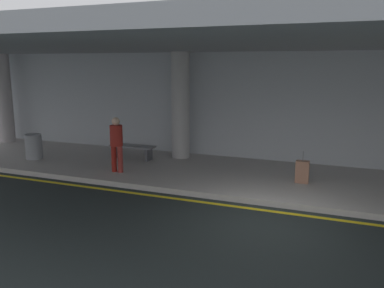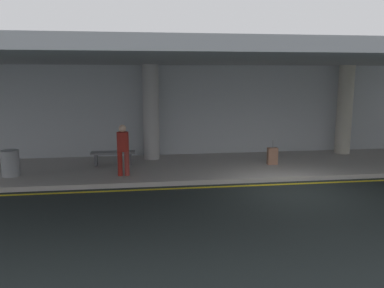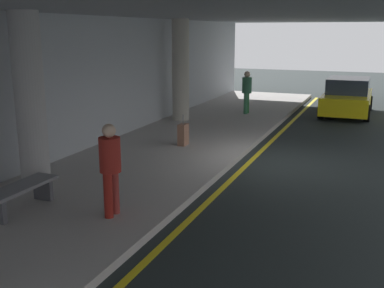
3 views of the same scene
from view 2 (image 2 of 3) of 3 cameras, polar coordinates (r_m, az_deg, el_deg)
ground_plane at (r=12.16m, az=14.36°, el=-6.60°), size 60.00×60.00×0.00m
sidewalk at (r=14.96m, az=9.90°, el=-3.04°), size 26.00×4.20×0.15m
lane_stripe_yellow at (r=12.79m, az=13.16°, el=-5.70°), size 26.00×0.14×0.01m
support_column_left_mid at (r=15.34m, az=-5.96°, el=4.58°), size 0.62×0.62×3.65m
support_column_center at (r=17.54m, az=21.25°, el=4.63°), size 0.62×0.62×3.65m
ceiling_overhang at (r=14.12m, az=11.01°, el=12.01°), size 28.00×13.20×0.30m
terminal_back_wall at (r=16.80m, az=7.75°, el=4.75°), size 26.00×0.30×3.80m
traveler_with_luggage at (r=12.93m, az=-9.99°, el=-0.38°), size 0.38×0.38×1.68m
suitcase_upright_primary at (r=14.76m, az=11.58°, el=-1.73°), size 0.36×0.22×0.90m
bench_metal at (r=14.71m, az=-11.37°, el=-1.60°), size 1.60×0.50×0.48m
trash_bin_steel at (r=14.10m, az=-24.84°, el=-2.53°), size 0.56×0.56×0.85m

